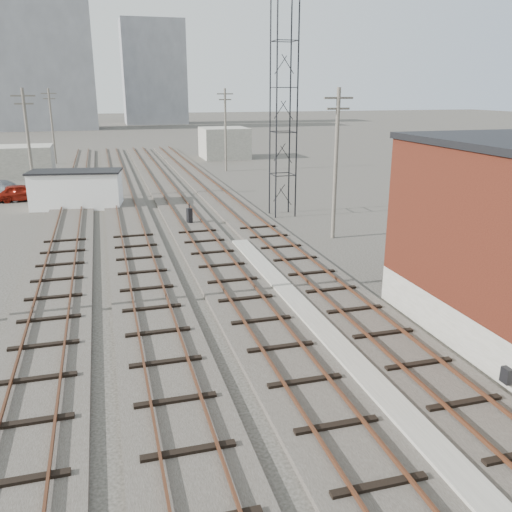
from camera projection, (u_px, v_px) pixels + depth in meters
name	position (u px, v px, depth m)	size (l,w,h in m)	color
ground	(167.00, 171.00, 61.54)	(320.00, 320.00, 0.00)	#282621
track_right	(230.00, 205.00, 42.85)	(3.20, 90.00, 0.39)	#332D28
track_mid_right	(180.00, 208.00, 41.81)	(3.20, 90.00, 0.39)	#332D28
track_mid_left	(127.00, 211.00, 40.77)	(3.20, 90.00, 0.39)	#332D28
track_left	(71.00, 214.00, 39.73)	(3.20, 90.00, 0.39)	#332D28
platform_curb	(335.00, 345.00, 19.34)	(0.90, 28.00, 0.26)	gray
lattice_tower	(283.00, 110.00, 37.77)	(1.60, 1.60, 15.00)	black
utility_pole_left_b	(29.00, 143.00, 43.08)	(1.80, 0.24, 9.00)	#595147
utility_pole_left_c	(52.00, 124.00, 66.06)	(1.80, 0.24, 9.00)	#595147
utility_pole_right_a	(336.00, 161.00, 32.40)	(1.80, 0.24, 9.00)	#595147
utility_pole_right_b	(225.00, 128.00, 59.98)	(1.80, 0.24, 9.00)	#595147
apartment_left	(43.00, 61.00, 121.38)	(22.00, 14.00, 30.00)	gray
apartment_right	(154.00, 73.00, 142.53)	(16.00, 12.00, 26.00)	gray
shed_left	(13.00, 162.00, 56.90)	(8.00, 5.00, 3.20)	gray
shed_right	(224.00, 143.00, 72.49)	(6.00, 6.00, 4.00)	gray
switch_stand	(189.00, 216.00, 36.72)	(0.41, 0.41, 1.40)	black
site_trailer	(77.00, 189.00, 42.01)	(7.29, 4.04, 2.91)	white
car_red	(21.00, 192.00, 44.84)	(1.66, 4.11, 1.40)	maroon
car_silver	(0.00, 194.00, 44.47)	(1.38, 3.96, 1.31)	#A2A5AA
car_grey	(3.00, 189.00, 46.50)	(2.00, 4.93, 1.43)	slate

